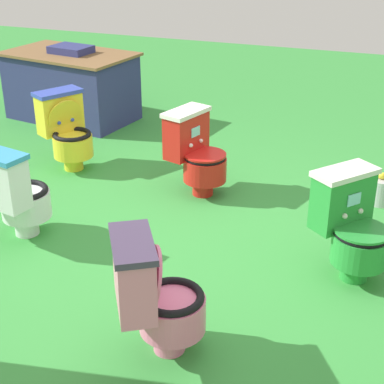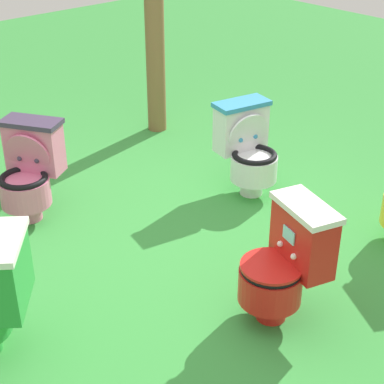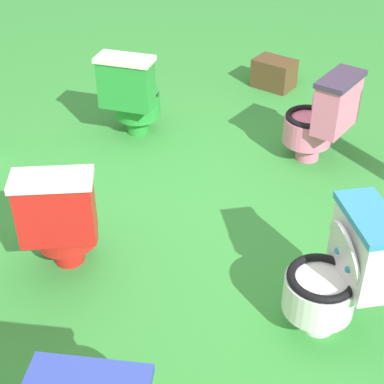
# 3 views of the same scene
# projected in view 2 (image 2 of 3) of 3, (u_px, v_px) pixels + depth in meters

# --- Properties ---
(ground) EXTENTS (14.00, 14.00, 0.00)m
(ground) POSITION_uv_depth(u_px,v_px,m) (178.00, 257.00, 4.24)
(ground) COLOR green
(toilet_pink) EXTENTS (0.63, 0.60, 0.73)m
(toilet_pink) POSITION_uv_depth(u_px,v_px,m) (29.00, 170.00, 4.57)
(toilet_pink) COLOR pink
(toilet_pink) RESTS_ON ground
(toilet_white) EXTENTS (0.49, 0.56, 0.73)m
(toilet_white) POSITION_uv_depth(u_px,v_px,m) (248.00, 148.00, 4.91)
(toilet_white) COLOR white
(toilet_white) RESTS_ON ground
(toilet_red) EXTENTS (0.59, 0.53, 0.73)m
(toilet_red) POSITION_uv_depth(u_px,v_px,m) (285.00, 263.00, 3.55)
(toilet_red) COLOR red
(toilet_red) RESTS_ON ground
(wooden_post) EXTENTS (0.18, 0.18, 1.82)m
(wooden_post) POSITION_uv_depth(u_px,v_px,m) (155.00, 38.00, 5.76)
(wooden_post) COLOR brown
(wooden_post) RESTS_ON ground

